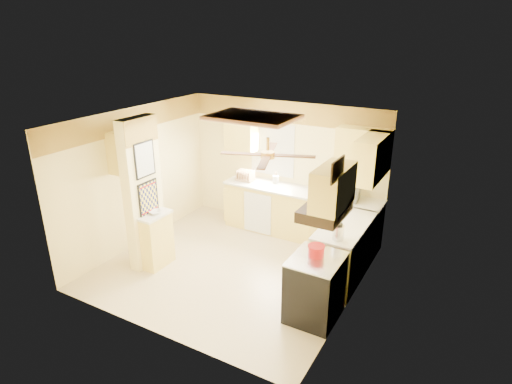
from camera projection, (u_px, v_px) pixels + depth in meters
The scene contains 34 objects.
floor at pixel (233, 267), 7.19m from camera, with size 4.00×4.00×0.00m, color #C7B38A.
ceiling at pixel (230, 119), 6.28m from camera, with size 4.00×4.00×0.00m, color white.
wall_back at pixel (284, 166), 8.28m from camera, with size 4.00×4.00×0.00m, color #FFEA9B.
wall_front at pixel (148, 249), 5.19m from camera, with size 4.00×4.00×0.00m, color #FFEA9B.
wall_left at pixel (137, 178), 7.65m from camera, with size 3.80×3.80×0.00m, color #FFEA9B.
wall_right at pixel (356, 225), 5.83m from camera, with size 3.80×3.80×0.00m, color #FFEA9B.
wallpaper_border at pixel (285, 112), 7.89m from camera, with size 4.00×0.02×0.40m, color gold.
partition_column at pixel (143, 194), 6.90m from camera, with size 0.20×0.70×2.50m, color #FFEA9B.
partition_ledge at pixel (157, 241), 7.09m from camera, with size 0.25×0.55×0.90m, color #F6D862.
ledge_top at pixel (155, 215), 6.92m from camera, with size 0.28×0.58×0.04m, color white.
lower_cabinets_back at pixel (300, 214), 8.10m from camera, with size 3.00×0.60×0.90m, color #F6D862.
lower_cabinets_right at pixel (344, 252), 6.74m from camera, with size 0.60×1.40×0.90m, color #F6D862.
countertop_back at pixel (301, 192), 7.92m from camera, with size 3.04×0.64×0.04m, color white.
countertop_right at pixel (346, 225), 6.57m from camera, with size 0.64×1.44×0.04m, color white.
dishwasher_panel at pixel (257, 213), 8.19m from camera, with size 0.58×0.02×0.80m, color white.
window at pixel (273, 150), 8.28m from camera, with size 0.92×0.02×1.02m.
upper_cab_back_left at pixel (242, 133), 8.31m from camera, with size 0.60×0.35×0.70m, color #F6D862.
upper_cab_back_right at pixel (363, 149), 7.22m from camera, with size 0.90×0.35×0.70m, color #F6D862.
upper_cab_right at pixel (372, 158), 6.70m from camera, with size 0.35×1.00×0.70m, color #F6D862.
upper_cab_left_wall at pixel (131, 150), 7.15m from camera, with size 0.35×0.75×0.70m, color #F6D862.
upper_cab_over_stove at pixel (333, 187), 5.20m from camera, with size 0.35×0.76×0.52m, color #F6D862.
stove at pixel (315, 288), 5.81m from camera, with size 0.68×0.77×0.92m.
range_hood at pixel (325, 211), 5.36m from camera, with size 0.50×0.76×0.14m, color black.
poster_menu at pixel (145, 159), 6.64m from camera, with size 0.02×0.42×0.57m.
poster_nashville at pixel (148, 198), 6.87m from camera, with size 0.02×0.42×0.57m.
ceiling_light_panel at pixel (253, 117), 6.66m from camera, with size 1.35×0.95×0.06m.
ceiling_fan at pixel (268, 154), 5.34m from camera, with size 1.15×1.15×0.26m.
vent_grate at pixel (338, 170), 4.72m from camera, with size 0.02×0.40×0.25m, color black.
microwave at pixel (344, 191), 7.48m from camera, with size 0.53×0.36×0.29m, color white.
bowl at pixel (155, 212), 6.93m from camera, with size 0.20×0.20×0.05m, color white.
dutch_oven at pixel (316, 251), 5.68m from camera, with size 0.23×0.23×0.15m.
kettle at pixel (338, 232), 6.06m from camera, with size 0.16×0.16×0.25m.
dish_rack at pixel (245, 177), 8.42m from camera, with size 0.35×0.27×0.20m.
utensil_crock at pixel (276, 179), 8.27m from camera, with size 0.11×0.11×0.23m.
Camera 1 is at (3.39, -5.26, 3.78)m, focal length 30.00 mm.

